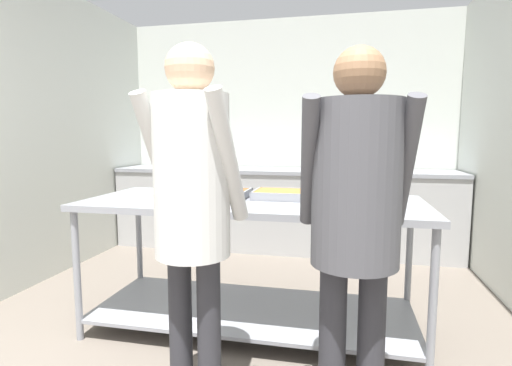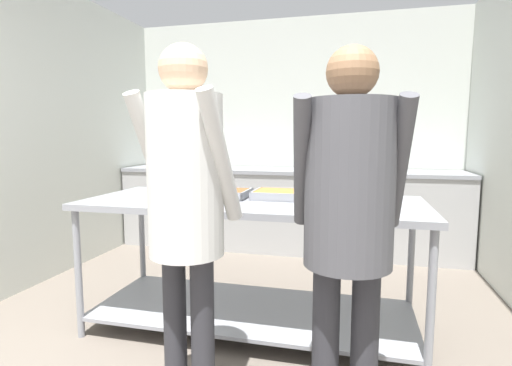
# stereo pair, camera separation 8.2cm
# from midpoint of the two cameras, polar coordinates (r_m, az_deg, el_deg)

# --- Properties ---
(wall_rear) EXTENTS (3.94, 0.06, 2.65)m
(wall_rear) POSITION_cam_midpoint_polar(r_m,az_deg,el_deg) (4.85, 3.92, 7.20)
(wall_rear) COLOR silver
(wall_rear) RESTS_ON ground_plane
(wall_left) EXTENTS (0.06, 3.99, 2.65)m
(wall_left) POSITION_cam_midpoint_polar(r_m,az_deg,el_deg) (3.91, -30.71, 6.40)
(wall_left) COLOR silver
(wall_left) RESTS_ON ground_plane
(back_counter) EXTENTS (3.78, 0.65, 0.91)m
(back_counter) POSITION_cam_midpoint_polar(r_m,az_deg,el_deg) (4.56, 3.14, -3.72)
(back_counter) COLOR #A8A8A8
(back_counter) RESTS_ON ground_plane
(serving_counter) EXTENTS (2.17, 0.88, 0.87)m
(serving_counter) POSITION_cam_midpoint_polar(r_m,az_deg,el_deg) (2.65, -1.36, -8.46)
(serving_counter) COLOR gray
(serving_counter) RESTS_ON ground_plane
(plate_stack) EXTENTS (0.27, 0.27, 0.04)m
(plate_stack) POSITION_cam_midpoint_polar(r_m,az_deg,el_deg) (2.96, -12.98, -1.12)
(plate_stack) COLOR white
(plate_stack) RESTS_ON serving_counter
(serving_tray_vegetables) EXTENTS (0.44, 0.29, 0.05)m
(serving_tray_vegetables) POSITION_cam_midpoint_polar(r_m,az_deg,el_deg) (2.72, -6.48, -1.51)
(serving_tray_vegetables) COLOR gray
(serving_tray_vegetables) RESTS_ON serving_counter
(serving_tray_roast) EXTENTS (0.40, 0.31, 0.05)m
(serving_tray_roast) POSITION_cam_midpoint_polar(r_m,az_deg,el_deg) (2.66, 3.16, -1.67)
(serving_tray_roast) COLOR gray
(serving_tray_roast) RESTS_ON serving_counter
(sauce_pan) EXTENTS (0.37, 0.23, 0.07)m
(sauce_pan) POSITION_cam_midpoint_polar(r_m,az_deg,el_deg) (2.67, 12.26, -1.53)
(sauce_pan) COLOR gray
(sauce_pan) RESTS_ON serving_counter
(guest_serving_left) EXTENTS (0.47, 0.38, 1.67)m
(guest_serving_left) POSITION_cam_midpoint_polar(r_m,az_deg,el_deg) (1.76, -10.43, -1.32)
(guest_serving_left) COLOR #2D2D33
(guest_serving_left) RESTS_ON ground_plane
(guest_serving_right) EXTENTS (0.49, 0.37, 1.64)m
(guest_serving_right) POSITION_cam_midpoint_polar(r_m,az_deg,el_deg) (1.70, 12.72, -2.69)
(guest_serving_right) COLOR #2D2D33
(guest_serving_right) RESTS_ON ground_plane
(water_bottle) EXTENTS (0.08, 0.08, 0.27)m
(water_bottle) POSITION_cam_midpoint_polar(r_m,az_deg,el_deg) (4.47, 14.48, 3.33)
(water_bottle) COLOR silver
(water_bottle) RESTS_ON back_counter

